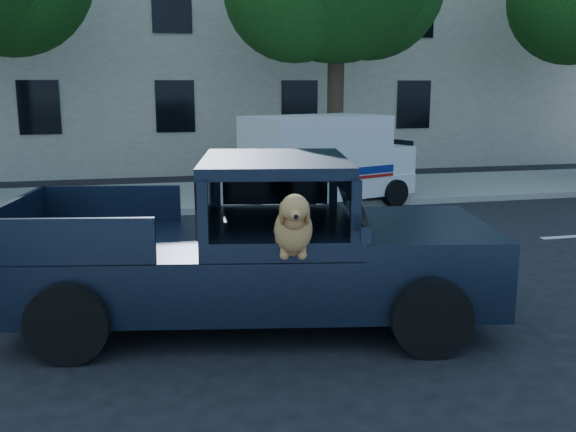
# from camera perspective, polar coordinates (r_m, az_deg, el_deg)

# --- Properties ---
(ground) EXTENTS (120.00, 120.00, 0.00)m
(ground) POSITION_cam_1_polar(r_m,az_deg,el_deg) (7.59, -10.80, -10.90)
(ground) COLOR black
(ground) RESTS_ON ground
(far_sidewalk) EXTENTS (60.00, 4.00, 0.15)m
(far_sidewalk) POSITION_cam_1_polar(r_m,az_deg,el_deg) (16.46, -12.31, 1.56)
(far_sidewalk) COLOR gray
(far_sidewalk) RESTS_ON ground
(lane_stripes) EXTENTS (21.60, 0.14, 0.01)m
(lane_stripes) POSITION_cam_1_polar(r_m,az_deg,el_deg) (11.03, -1.20, -3.47)
(lane_stripes) COLOR silver
(lane_stripes) RESTS_ON ground
(building_main) EXTENTS (26.00, 6.00, 9.00)m
(building_main) POSITION_cam_1_polar(r_m,az_deg,el_deg) (23.79, -5.67, 15.50)
(building_main) COLOR beige
(building_main) RESTS_ON ground
(pickup_truck) EXTENTS (6.00, 3.41, 2.04)m
(pickup_truck) POSITION_cam_1_polar(r_m,az_deg,el_deg) (7.84, -3.84, -4.64)
(pickup_truck) COLOR black
(pickup_truck) RESTS_ON ground
(mail_truck) EXTENTS (4.33, 3.09, 2.17)m
(mail_truck) POSITION_cam_1_polar(r_m,az_deg,el_deg) (15.21, 3.32, 4.32)
(mail_truck) COLOR silver
(mail_truck) RESTS_ON ground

